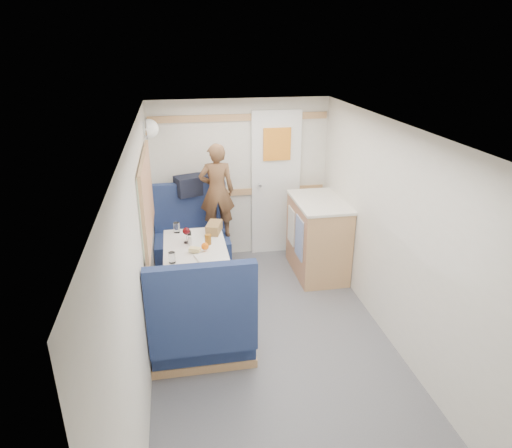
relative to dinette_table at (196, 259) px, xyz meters
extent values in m
plane|color=#515156|center=(0.65, -1.00, -0.57)|extent=(4.50, 4.50, 0.00)
plane|color=silver|center=(0.65, -1.00, 1.43)|extent=(4.50, 4.50, 0.00)
cube|color=silver|center=(0.65, 1.25, 0.43)|extent=(2.20, 0.02, 2.00)
cube|color=silver|center=(-0.45, -1.00, 0.43)|extent=(0.02, 4.50, 2.00)
cube|color=silver|center=(1.75, -1.00, 0.43)|extent=(0.02, 4.50, 2.00)
cube|color=#AC724D|center=(0.65, 1.23, 0.28)|extent=(2.15, 0.02, 0.08)
cube|color=#AC724D|center=(0.65, 1.23, 1.21)|extent=(2.15, 0.02, 0.08)
cube|color=#9FAA90|center=(-0.43, 0.00, 0.68)|extent=(0.04, 1.30, 0.72)
cube|color=white|center=(1.10, 1.22, 0.36)|extent=(0.62, 0.04, 1.86)
cube|color=orange|center=(1.10, 1.19, 0.88)|extent=(0.34, 0.03, 0.40)
cylinder|color=silver|center=(0.88, 1.17, 0.38)|extent=(0.04, 0.10, 0.04)
cube|color=white|center=(0.00, 0.00, 0.13)|extent=(0.62, 0.92, 0.04)
cylinder|color=silver|center=(0.00, 0.00, -0.22)|extent=(0.08, 0.08, 0.66)
cylinder|color=silver|center=(0.00, 0.00, -0.55)|extent=(0.36, 0.36, 0.03)
cube|color=#18274E|center=(0.00, 0.80, -0.34)|extent=(0.88, 0.50, 0.45)
cube|color=#18274E|center=(0.00, 1.08, 0.08)|extent=(0.88, 0.10, 0.80)
cube|color=#AC724D|center=(0.00, 0.80, -0.53)|extent=(0.90, 0.52, 0.08)
cube|color=#18274E|center=(0.00, -0.80, -0.34)|extent=(0.88, 0.50, 0.45)
cube|color=#18274E|center=(0.00, -1.08, 0.08)|extent=(0.88, 0.10, 0.80)
cube|color=#AC724D|center=(0.00, -0.80, -0.53)|extent=(0.90, 0.52, 0.08)
cube|color=#AC724D|center=(0.00, 1.12, 0.31)|extent=(0.90, 0.14, 0.04)
sphere|color=white|center=(-0.39, 0.85, 1.18)|extent=(0.20, 0.20, 0.20)
cube|color=#AC724D|center=(1.47, 0.55, -0.12)|extent=(0.54, 0.90, 0.90)
cube|color=silver|center=(1.47, 0.55, 0.34)|extent=(0.56, 0.92, 0.03)
cube|color=#5972B2|center=(1.19, 0.37, -0.02)|extent=(0.01, 0.30, 0.48)
cube|color=silver|center=(1.19, 0.73, -0.02)|extent=(0.01, 0.28, 0.44)
imported|color=brown|center=(0.31, 0.83, 0.44)|extent=(0.41, 0.27, 1.12)
cube|color=black|center=(0.08, 1.12, 0.45)|extent=(0.53, 0.38, 0.23)
cube|color=white|center=(0.14, -0.35, 0.16)|extent=(0.33, 0.38, 0.02)
sphere|color=#DA5C09|center=(0.09, -0.15, 0.21)|extent=(0.07, 0.07, 0.07)
cube|color=#D8CA7D|center=(-0.01, -0.17, 0.19)|extent=(0.12, 0.10, 0.04)
cylinder|color=white|center=(-0.07, 0.08, 0.16)|extent=(0.06, 0.06, 0.01)
cylinder|color=white|center=(-0.07, 0.08, 0.21)|extent=(0.01, 0.01, 0.10)
sphere|color=#47070C|center=(-0.07, 0.08, 0.28)|extent=(0.08, 0.08, 0.08)
cylinder|color=white|center=(-0.23, -0.34, 0.21)|extent=(0.06, 0.06, 0.10)
cylinder|color=white|center=(-0.17, 0.38, 0.21)|extent=(0.07, 0.07, 0.11)
cylinder|color=brown|center=(0.14, 0.01, 0.21)|extent=(0.07, 0.07, 0.10)
cylinder|color=black|center=(-0.04, 0.15, 0.21)|extent=(0.04, 0.04, 0.10)
cylinder|color=silver|center=(-0.05, 0.02, 0.20)|extent=(0.04, 0.04, 0.10)
cube|color=brown|center=(0.22, 0.31, 0.21)|extent=(0.21, 0.28, 0.10)
camera|label=1|loc=(-0.13, -4.20, 2.09)|focal=32.00mm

